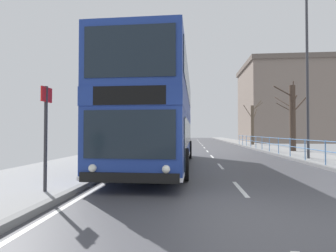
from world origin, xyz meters
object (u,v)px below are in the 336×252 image
bare_tree_far_02 (293,116)px  background_building_00 (282,103)px  bus_stop_sign_near (46,126)px  street_lamp_far_side (307,64)px  double_decker_bus_main (160,115)px  bare_tree_far_01 (253,124)px

bare_tree_far_02 → background_building_00: bearing=73.1°
bare_tree_far_02 → bus_stop_sign_near: bearing=-127.3°
bus_stop_sign_near → street_lamp_far_side: (9.86, 8.90, 3.62)m
double_decker_bus_main → street_lamp_far_side: street_lamp_far_side is taller
bus_stop_sign_near → bare_tree_far_02: (11.21, 14.70, 1.06)m
bare_tree_far_02 → background_building_00: 23.90m
bus_stop_sign_near → background_building_00: (18.08, 37.32, 4.56)m
bus_stop_sign_near → street_lamp_far_side: 13.77m
bare_tree_far_01 → background_building_00: size_ratio=0.41×
background_building_00 → bare_tree_far_02: bearing=-106.9°
street_lamp_far_side → bus_stop_sign_near: bearing=-137.9°
bus_stop_sign_near → double_decker_bus_main: bearing=70.6°
bare_tree_far_02 → double_decker_bus_main: bearing=-136.0°
street_lamp_far_side → bare_tree_far_02: bearing=76.9°
double_decker_bus_main → bare_tree_far_01: bearing=66.0°
bus_stop_sign_near → background_building_00: 41.72m
street_lamp_far_side → bare_tree_far_02: size_ratio=1.81×
double_decker_bus_main → bare_tree_far_02: bearing=44.0°
street_lamp_far_side → double_decker_bus_main: bearing=-158.8°
double_decker_bus_main → bare_tree_far_01: (8.56, 19.25, 0.22)m
street_lamp_far_side → bare_tree_far_01: street_lamp_far_side is taller
bus_stop_sign_near → background_building_00: size_ratio=0.20×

